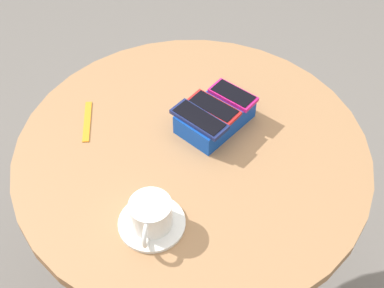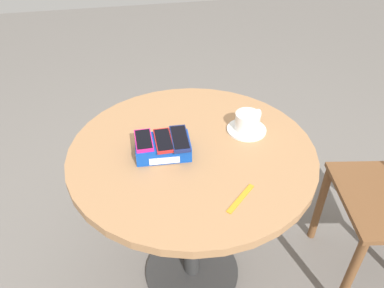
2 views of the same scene
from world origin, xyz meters
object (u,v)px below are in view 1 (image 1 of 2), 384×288
lanyard_strap (87,121)px  phone_red (214,107)px  phone_magenta (233,95)px  saucer (152,223)px  coffee_cup (151,214)px  round_table (192,185)px  phone_box (215,117)px  phone_navy (199,119)px

lanyard_strap → phone_red: bearing=127.2°
phone_magenta → saucer: bearing=9.7°
phone_magenta → coffee_cup: bearing=9.9°
phone_red → coffee_cup: bearing=13.9°
round_table → lanyard_strap: lanyard_strap is taller
lanyard_strap → phone_box: bearing=127.2°
phone_magenta → lanyard_strap: (0.25, -0.26, -0.06)m
phone_navy → round_table: bearing=17.0°
phone_navy → saucer: bearing=16.8°
phone_box → phone_navy: size_ratio=1.30×
phone_red → lanyard_strap: phone_red is taller
saucer → coffee_cup: (0.00, 0.00, 0.04)m
round_table → lanyard_strap: 0.31m
round_table → phone_box: bearing=-175.2°
round_table → phone_magenta: size_ratio=7.28×
phone_magenta → lanyard_strap: size_ratio=0.85×
phone_red → saucer: 0.33m
phone_box → phone_magenta: bearing=171.9°
coffee_cup → phone_magenta: bearing=-170.1°
phone_magenta → phone_red: size_ratio=0.90×
phone_box → phone_magenta: size_ratio=1.59×
phone_red → coffee_cup: size_ratio=1.15×
phone_box → phone_magenta: 0.07m
phone_magenta → phone_red: (0.06, -0.01, -0.00)m
round_table → phone_navy: 0.21m
phone_navy → coffee_cup: 0.28m
round_table → saucer: 0.27m
saucer → lanyard_strap: size_ratio=1.04×
phone_red → phone_navy: bearing=-1.7°
phone_box → coffee_cup: coffee_cup is taller
phone_red → lanyard_strap: size_ratio=0.94×
phone_red → phone_magenta: bearing=169.2°
phone_navy → saucer: 0.28m
phone_navy → saucer: (0.26, 0.08, -0.06)m
phone_magenta → phone_navy: size_ratio=0.81×
coffee_cup → lanyard_strap: size_ratio=0.82×
saucer → phone_navy: bearing=-163.2°
phone_box → phone_navy: 0.07m
round_table → phone_magenta: 0.26m
phone_red → coffee_cup: 0.33m
phone_magenta → lanyard_strap: phone_magenta is taller
phone_box → phone_navy: bearing=-5.0°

